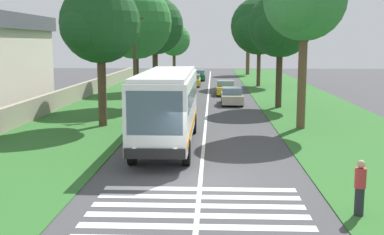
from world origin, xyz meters
TOP-DOWN VIEW (x-y plane):
  - ground at (0.00, 0.00)m, footprint 160.00×160.00m
  - grass_verge_left at (15.00, 8.20)m, footprint 120.00×8.00m
  - grass_verge_right at (15.00, -8.20)m, footprint 120.00×8.00m
  - centre_line at (15.00, 0.00)m, footprint 110.00×0.16m
  - coach_bus at (6.59, 1.80)m, footprint 11.16×2.62m
  - zebra_crossing at (-2.98, 0.00)m, footprint 4.95×6.80m
  - trailing_car_0 at (23.35, -2.05)m, footprint 4.30×1.78m
  - trailing_car_1 at (30.86, -1.68)m, footprint 4.30×1.78m
  - trailing_car_2 at (40.12, 1.94)m, footprint 4.30×1.78m
  - trailing_car_3 at (49.17, 1.51)m, footprint 4.30×1.78m
  - roadside_tree_left_0 at (33.89, 5.82)m, footprint 6.97×5.96m
  - roadside_tree_left_1 at (52.23, 5.17)m, footprint 5.51×4.58m
  - roadside_tree_left_2 at (12.32, 6.43)m, footprint 5.68×4.86m
  - roadside_tree_left_3 at (21.42, 5.79)m, footprint 6.50×5.74m
  - roadside_tree_right_0 at (61.29, -5.87)m, footprint 5.58×4.71m
  - roadside_tree_right_1 at (40.54, -5.66)m, footprint 8.04×6.65m
  - roadside_tree_right_2 at (11.74, -5.61)m, footprint 5.60×4.85m
  - roadside_tree_right_3 at (21.51, -5.56)m, footprint 6.01×5.06m
  - utility_pole at (17.50, 5.17)m, footprint 0.24×1.40m
  - roadside_wall at (20.00, 11.60)m, footprint 70.00×0.40m
  - pedestrian at (-3.29, -4.83)m, footprint 0.34×0.34m

SIDE VIEW (x-z plane):
  - ground at x=0.00m, z-range 0.00..0.00m
  - zebra_crossing at x=-2.98m, z-range 0.00..0.01m
  - centre_line at x=15.00m, z-range 0.00..0.01m
  - grass_verge_left at x=15.00m, z-range 0.00..0.04m
  - grass_verge_right at x=15.00m, z-range 0.00..0.04m
  - trailing_car_0 at x=23.35m, z-range -0.05..1.38m
  - trailing_car_1 at x=30.86m, z-range -0.05..1.38m
  - trailing_car_2 at x=40.12m, z-range -0.05..1.38m
  - trailing_car_3 at x=49.17m, z-range -0.05..1.38m
  - roadside_wall at x=20.00m, z-range 0.04..1.43m
  - pedestrian at x=-3.29m, z-range 0.06..1.75m
  - coach_bus at x=6.59m, z-range 0.28..4.01m
  - utility_pole at x=17.50m, z-range 0.18..7.55m
  - roadside_tree_left_1 at x=52.23m, z-range 1.49..9.26m
  - roadside_tree_left_2 at x=12.32m, z-range 1.81..10.51m
  - roadside_tree_right_3 at x=21.51m, z-range 1.85..10.84m
  - roadside_tree_left_3 at x=21.42m, z-range 1.80..11.33m
  - roadside_tree_right_0 at x=61.29m, z-range 2.08..11.20m
  - roadside_tree_left_0 at x=33.89m, z-range 1.79..11.58m
  - roadside_tree_right_1 at x=40.54m, z-range 1.67..11.98m
  - roadside_tree_right_2 at x=11.74m, z-range 2.47..12.50m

